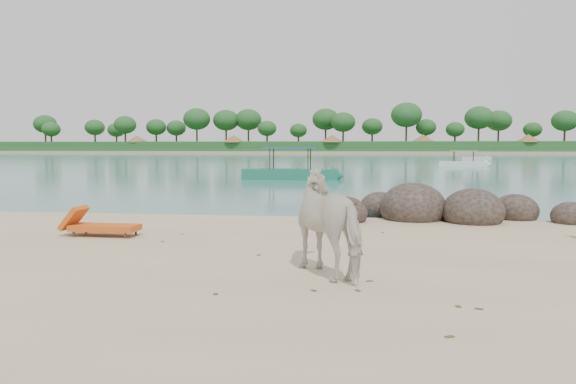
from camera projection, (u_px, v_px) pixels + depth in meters
The scene contains 11 objects.
water at pixel (358, 157), 97.59m from camera, with size 400.00×400.00×0.00m, color #3C7878.
far_shore at pixel (361, 152), 176.62m from camera, with size 420.00×90.00×1.40m, color tan.
far_scenery at pixel (360, 141), 143.46m from camera, with size 420.00×18.00×9.50m.
boulders at pixel (438, 211), 14.16m from camera, with size 6.42×2.92×1.25m.
cow at pixel (335, 223), 8.06m from camera, with size 0.83×1.81×1.53m, color beige.
side_table at pixel (340, 216), 12.67m from camera, with size 0.71×0.46×0.57m, color #391F16, non-canonical shape.
lounge_chair at pixel (105, 225), 11.50m from camera, with size 1.72×0.60×0.52m, color #CC4618, non-canonical shape.
boat_near at pixel (290, 153), 32.48m from camera, with size 6.19×1.39×3.02m, color #1B694F, non-canonical shape.
boat_mid at pixel (464, 153), 54.00m from camera, with size 5.00×1.13×2.45m, color silver, non-canonical shape.
boat_far at pixel (474, 158), 75.90m from camera, with size 5.43×1.22×0.63m, color beige, non-canonical shape.
dead_leaves at pixel (311, 272), 8.29m from camera, with size 6.99×6.71×0.00m.
Camera 1 is at (0.90, -8.52, 1.86)m, focal length 35.00 mm.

